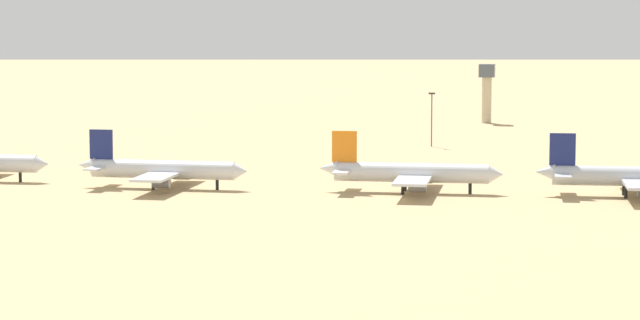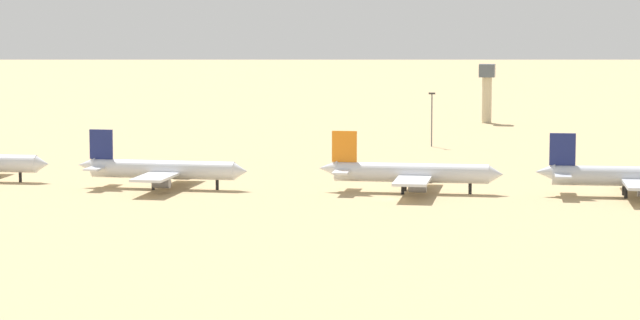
{
  "view_description": "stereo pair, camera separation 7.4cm",
  "coord_description": "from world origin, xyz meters",
  "px_view_note": "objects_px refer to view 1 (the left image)",
  "views": [
    {
      "loc": [
        38.42,
        -276.31,
        38.98
      ],
      "look_at": [
        -17.34,
        14.96,
        6.0
      ],
      "focal_mm": 78.38,
      "sensor_mm": 36.0,
      "label": 1
    },
    {
      "loc": [
        38.5,
        -276.3,
        38.98
      ],
      "look_at": [
        -17.34,
        14.96,
        6.0
      ],
      "focal_mm": 78.38,
      "sensor_mm": 36.0,
      "label": 2
    }
  ],
  "objects_px": {
    "parked_jet_navy_2": "(161,170)",
    "light_pole_mid": "(432,115)",
    "parked_jet_orange_3": "(409,173)",
    "control_tower": "(487,87)",
    "parked_jet_navy_4": "(631,176)"
  },
  "relations": [
    {
      "from": "control_tower",
      "to": "light_pole_mid",
      "type": "height_order",
      "value": "control_tower"
    },
    {
      "from": "parked_jet_navy_2",
      "to": "parked_jet_navy_4",
      "type": "xyz_separation_m",
      "value": [
        98.03,
        5.38,
        0.15
      ]
    },
    {
      "from": "parked_jet_navy_2",
      "to": "parked_jet_orange_3",
      "type": "height_order",
      "value": "parked_jet_orange_3"
    },
    {
      "from": "parked_jet_orange_3",
      "to": "parked_jet_navy_4",
      "type": "xyz_separation_m",
      "value": [
        45.17,
        2.15,
        0.05
      ]
    },
    {
      "from": "parked_jet_navy_2",
      "to": "parked_jet_navy_4",
      "type": "relative_size",
      "value": 0.96
    },
    {
      "from": "parked_jet_navy_2",
      "to": "light_pole_mid",
      "type": "relative_size",
      "value": 2.51
    },
    {
      "from": "parked_jet_navy_4",
      "to": "light_pole_mid",
      "type": "relative_size",
      "value": 2.61
    },
    {
      "from": "parked_jet_navy_2",
      "to": "parked_jet_orange_3",
      "type": "distance_m",
      "value": 52.97
    },
    {
      "from": "parked_jet_orange_3",
      "to": "parked_jet_navy_2",
      "type": "bearing_deg",
      "value": -178.27
    },
    {
      "from": "light_pole_mid",
      "to": "parked_jet_navy_2",
      "type": "bearing_deg",
      "value": -115.18
    },
    {
      "from": "parked_jet_orange_3",
      "to": "parked_jet_navy_4",
      "type": "relative_size",
      "value": 0.99
    },
    {
      "from": "light_pole_mid",
      "to": "control_tower",
      "type": "bearing_deg",
      "value": 83.42
    },
    {
      "from": "parked_jet_navy_2",
      "to": "light_pole_mid",
      "type": "bearing_deg",
      "value": 64.69
    },
    {
      "from": "parked_jet_navy_2",
      "to": "parked_jet_orange_3",
      "type": "relative_size",
      "value": 0.97
    },
    {
      "from": "parked_jet_navy_4",
      "to": "light_pole_mid",
      "type": "bearing_deg",
      "value": 114.77
    }
  ]
}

